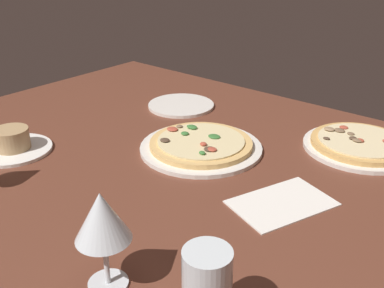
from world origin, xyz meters
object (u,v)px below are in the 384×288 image
at_px(pizza_main, 201,145).
at_px(wine_glass_far, 102,219).
at_px(pizza_side, 360,144).
at_px(side_plate, 181,105).
at_px(ramekin_on_saucer, 13,143).
at_px(paper_menu, 282,203).

height_order(pizza_main, wine_glass_far, wine_glass_far).
height_order(pizza_main, pizza_side, same).
height_order(wine_glass_far, side_plate, wine_glass_far).
bearing_deg(pizza_main, wine_glass_far, 112.42).
relative_size(ramekin_on_saucer, paper_menu, 0.93).
bearing_deg(side_plate, paper_menu, 150.99).
distance_m(pizza_main, paper_menu, 0.29).
xyz_separation_m(pizza_side, paper_menu, (0.02, 0.34, -0.01)).
distance_m(ramekin_on_saucer, paper_menu, 0.65).
relative_size(pizza_main, wine_glass_far, 1.86).
relative_size(pizza_main, pizza_side, 1.10).
distance_m(pizza_main, side_plate, 0.30).
distance_m(ramekin_on_saucer, wine_glass_far, 0.56).
xyz_separation_m(pizza_main, ramekin_on_saucer, (0.34, 0.30, 0.01)).
bearing_deg(ramekin_on_saucer, paper_menu, -161.13).
bearing_deg(side_plate, pizza_side, -173.72).
height_order(pizza_main, side_plate, pizza_main).
height_order(pizza_side, paper_menu, pizza_side).
height_order(pizza_main, ramekin_on_saucer, ramekin_on_saucer).
bearing_deg(paper_menu, side_plate, -8.64).
relative_size(ramekin_on_saucer, wine_glass_far, 1.14).
xyz_separation_m(side_plate, paper_menu, (-0.51, 0.28, -0.00)).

